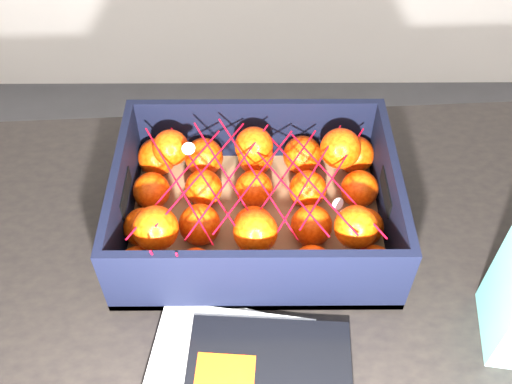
{
  "coord_description": "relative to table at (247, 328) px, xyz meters",
  "views": [
    {
      "loc": [
        -0.3,
        -0.16,
        1.46
      ],
      "look_at": [
        -0.3,
        0.38,
        0.86
      ],
      "focal_mm": 40.3,
      "sensor_mm": 36.0,
      "label": 1
    }
  ],
  "objects": [
    {
      "name": "mesh_net",
      "position": [
        0.01,
        0.12,
        0.2
      ],
      "size": [
        0.34,
        0.27,
        0.09
      ],
      "color": "red",
      "rests_on": "clementine_heap"
    },
    {
      "name": "table",
      "position": [
        0.0,
        0.0,
        0.0
      ],
      "size": [
        1.24,
        0.87,
        0.75
      ],
      "color": "black",
      "rests_on": "ground"
    },
    {
      "name": "clementine_heap",
      "position": [
        0.01,
        0.13,
        0.15
      ],
      "size": [
        0.39,
        0.29,
        0.11
      ],
      "color": "#F33905",
      "rests_on": "produce_crate"
    },
    {
      "name": "produce_crate",
      "position": [
        0.01,
        0.13,
        0.14
      ],
      "size": [
        0.41,
        0.31,
        0.13
      ],
      "color": "olive",
      "rests_on": "table"
    }
  ]
}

